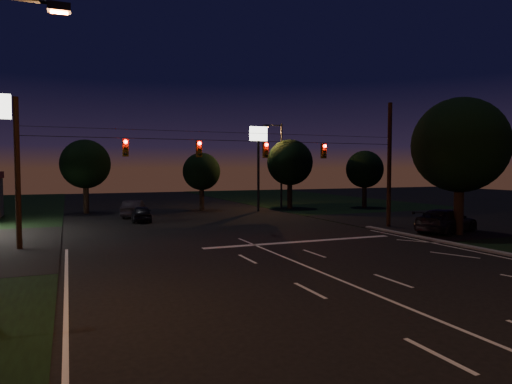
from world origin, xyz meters
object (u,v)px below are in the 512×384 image
car_cross (446,221)px  utility_pole_right (388,227)px  car_oncoming_b (134,209)px  tree_right_near (458,146)px  car_oncoming_a (141,214)px

car_cross → utility_pole_right: bearing=3.2°
car_oncoming_b → tree_right_near: bearing=149.4°
car_oncoming_a → car_oncoming_b: bearing=-82.5°
utility_pole_right → tree_right_near: tree_right_near is taller
car_cross → car_oncoming_a: bearing=32.5°
utility_pole_right → tree_right_near: size_ratio=1.03×
tree_right_near → car_cross: (0.05, 0.92, -4.88)m
utility_pole_right → tree_right_near: bearing=-72.5°
utility_pole_right → car_cross: bearing=-68.0°
car_oncoming_a → tree_right_near: bearing=145.4°
utility_pole_right → car_oncoming_b: size_ratio=2.04×
tree_right_near → car_oncoming_a: bearing=139.5°
car_oncoming_a → car_cross: car_cross is taller
car_oncoming_a → car_cross: (17.74, -14.21, 0.15)m
utility_pole_right → car_cross: utility_pole_right is taller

